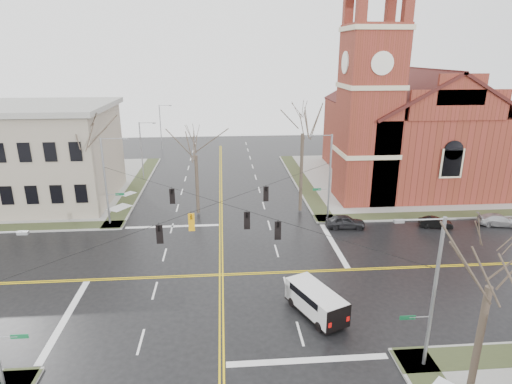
{
  "coord_description": "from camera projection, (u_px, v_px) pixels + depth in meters",
  "views": [
    {
      "loc": [
        0.35,
        -30.78,
        17.07
      ],
      "look_at": [
        3.3,
        6.0,
        4.99
      ],
      "focal_mm": 30.0,
      "sensor_mm": 36.0,
      "label": 1
    }
  ],
  "objects": [
    {
      "name": "span_wires",
      "position": [
        219.0,
        202.0,
        32.52
      ],
      "size": [
        23.02,
        23.02,
        0.03
      ],
      "color": "black",
      "rests_on": "ground"
    },
    {
      "name": "streetlight_north_a",
      "position": [
        142.0,
        149.0,
        58.77
      ],
      "size": [
        2.3,
        0.2,
        8.0
      ],
      "color": "gray",
      "rests_on": "ground"
    },
    {
      "name": "signal_pole_ne",
      "position": [
        328.0,
        174.0,
        44.66
      ],
      "size": [
        2.75,
        0.22,
        9.0
      ],
      "color": "gray",
      "rests_on": "ground"
    },
    {
      "name": "sidewalks",
      "position": [
        221.0,
        274.0,
        34.42
      ],
      "size": [
        80.0,
        80.0,
        0.17
      ],
      "color": "gray",
      "rests_on": "ground"
    },
    {
      "name": "tree_nw_near",
      "position": [
        196.0,
        152.0,
        45.22
      ],
      "size": [
        4.0,
        4.0,
        9.72
      ],
      "color": "#392D24",
      "rests_on": "ground"
    },
    {
      "name": "streetlight_north_b",
      "position": [
        161.0,
        125.0,
        77.72
      ],
      "size": [
        2.3,
        0.2,
        8.0
      ],
      "color": "gray",
      "rests_on": "ground"
    },
    {
      "name": "church",
      "position": [
        405.0,
        120.0,
        57.17
      ],
      "size": [
        24.28,
        27.48,
        27.5
      ],
      "color": "maroon",
      "rests_on": "ground"
    },
    {
      "name": "cargo_van",
      "position": [
        314.0,
        299.0,
        29.06
      ],
      "size": [
        3.73,
        5.26,
        1.88
      ],
      "rotation": [
        0.0,
        0.0,
        0.41
      ],
      "color": "white",
      "rests_on": "ground"
    },
    {
      "name": "traffic_signals",
      "position": [
        219.0,
        215.0,
        32.12
      ],
      "size": [
        8.21,
        8.26,
        1.3
      ],
      "color": "black",
      "rests_on": "ground"
    },
    {
      "name": "ground",
      "position": [
        221.0,
        275.0,
        34.45
      ],
      "size": [
        120.0,
        120.0,
        0.0
      ],
      "primitive_type": "plane",
      "color": "black",
      "rests_on": "ground"
    },
    {
      "name": "signal_pole_nw",
      "position": [
        107.0,
        179.0,
        42.94
      ],
      "size": [
        2.75,
        0.22,
        9.0
      ],
      "color": "gray",
      "rests_on": "ground"
    },
    {
      "name": "parked_car_b",
      "position": [
        436.0,
        223.0,
        43.6
      ],
      "size": [
        3.43,
        1.92,
        1.07
      ],
      "primitive_type": "imported",
      "rotation": [
        0.0,
        0.0,
        1.31
      ],
      "color": "black",
      "rests_on": "ground"
    },
    {
      "name": "tree_ne",
      "position": [
        303.0,
        128.0,
        45.21
      ],
      "size": [
        4.0,
        4.0,
        13.04
      ],
      "color": "#392D24",
      "rests_on": "ground"
    },
    {
      "name": "signal_pole_se",
      "position": [
        431.0,
        290.0,
        22.87
      ],
      "size": [
        2.75,
        0.22,
        9.0
      ],
      "color": "gray",
      "rests_on": "ground"
    },
    {
      "name": "tree_nw_far",
      "position": [
        88.0,
        141.0,
        43.97
      ],
      "size": [
        4.0,
        4.0,
        11.62
      ],
      "color": "#392D24",
      "rests_on": "ground"
    },
    {
      "name": "parked_car_a",
      "position": [
        345.0,
        222.0,
        43.46
      ],
      "size": [
        4.14,
        2.08,
        1.36
      ],
      "primitive_type": "imported",
      "rotation": [
        0.0,
        0.0,
        1.45
      ],
      "color": "black",
      "rests_on": "ground"
    },
    {
      "name": "parked_car_c",
      "position": [
        498.0,
        220.0,
        44.13
      ],
      "size": [
        4.34,
        2.46,
        1.19
      ],
      "primitive_type": "imported",
      "rotation": [
        0.0,
        0.0,
        1.37
      ],
      "color": "#ADADAF",
      "rests_on": "ground"
    },
    {
      "name": "tree_se",
      "position": [
        491.0,
        278.0,
        19.49
      ],
      "size": [
        4.0,
        4.0,
        10.01
      ],
      "color": "#392D24",
      "rests_on": "ground"
    },
    {
      "name": "road_markings",
      "position": [
        221.0,
        275.0,
        34.44
      ],
      "size": [
        100.0,
        100.0,
        0.01
      ],
      "color": "gold",
      "rests_on": "ground"
    },
    {
      "name": "civic_building_a",
      "position": [
        31.0,
        156.0,
        50.01
      ],
      "size": [
        18.0,
        14.0,
        11.0
      ],
      "primitive_type": "cube",
      "color": "gray",
      "rests_on": "ground"
    }
  ]
}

